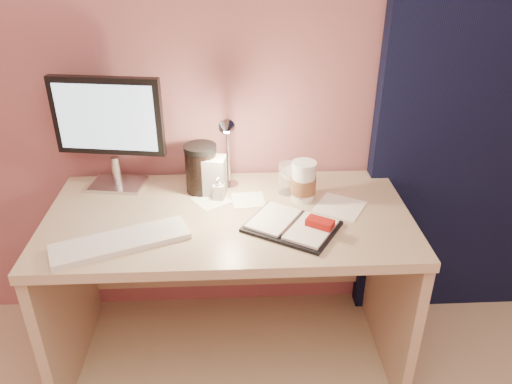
{
  "coord_description": "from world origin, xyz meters",
  "views": [
    {
      "loc": [
        0.03,
        -0.27,
        1.72
      ],
      "look_at": [
        0.1,
        1.33,
        0.85
      ],
      "focal_mm": 35.0,
      "sensor_mm": 36.0,
      "label": 1
    }
  ],
  "objects_px": {
    "lotion_bottle": "(219,188)",
    "monitor": "(109,123)",
    "planner": "(294,225)",
    "coffee_cup": "(303,182)",
    "product_box": "(213,176)",
    "desk": "(230,251)",
    "desk_lamp": "(228,148)",
    "bowl": "(294,175)",
    "keyboard": "(121,241)",
    "clear_cup": "(287,178)",
    "dark_jar": "(201,171)"
  },
  "relations": [
    {
      "from": "lotion_bottle",
      "to": "monitor",
      "type": "bearing_deg",
      "value": 162.61
    },
    {
      "from": "planner",
      "to": "coffee_cup",
      "type": "distance_m",
      "value": 0.23
    },
    {
      "from": "product_box",
      "to": "desk",
      "type": "bearing_deg",
      "value": -47.16
    },
    {
      "from": "desk",
      "to": "desk_lamp",
      "type": "relative_size",
      "value": 4.06
    },
    {
      "from": "coffee_cup",
      "to": "bowl",
      "type": "xyz_separation_m",
      "value": [
        -0.02,
        0.18,
        -0.06
      ]
    },
    {
      "from": "product_box",
      "to": "keyboard",
      "type": "bearing_deg",
      "value": -121.63
    },
    {
      "from": "planner",
      "to": "coffee_cup",
      "type": "height_order",
      "value": "coffee_cup"
    },
    {
      "from": "clear_cup",
      "to": "lotion_bottle",
      "type": "relative_size",
      "value": 1.32
    },
    {
      "from": "dark_jar",
      "to": "product_box",
      "type": "relative_size",
      "value": 1.13
    },
    {
      "from": "clear_cup",
      "to": "bowl",
      "type": "xyz_separation_m",
      "value": [
        0.04,
        0.12,
        -0.05
      ]
    },
    {
      "from": "clear_cup",
      "to": "dark_jar",
      "type": "distance_m",
      "value": 0.35
    },
    {
      "from": "desk",
      "to": "coffee_cup",
      "type": "height_order",
      "value": "coffee_cup"
    },
    {
      "from": "bowl",
      "to": "product_box",
      "type": "distance_m",
      "value": 0.37
    },
    {
      "from": "planner",
      "to": "coffee_cup",
      "type": "bearing_deg",
      "value": 106.49
    },
    {
      "from": "keyboard",
      "to": "coffee_cup",
      "type": "distance_m",
      "value": 0.74
    },
    {
      "from": "desk",
      "to": "planner",
      "type": "bearing_deg",
      "value": -37.84
    },
    {
      "from": "planner",
      "to": "dark_jar",
      "type": "xyz_separation_m",
      "value": [
        -0.35,
        0.31,
        0.08
      ]
    },
    {
      "from": "clear_cup",
      "to": "lotion_bottle",
      "type": "bearing_deg",
      "value": -170.94
    },
    {
      "from": "monitor",
      "to": "product_box",
      "type": "bearing_deg",
      "value": -2.78
    },
    {
      "from": "coffee_cup",
      "to": "dark_jar",
      "type": "distance_m",
      "value": 0.42
    },
    {
      "from": "desk",
      "to": "desk_lamp",
      "type": "xyz_separation_m",
      "value": [
        0.0,
        0.06,
        0.44
      ]
    },
    {
      "from": "clear_cup",
      "to": "desk_lamp",
      "type": "height_order",
      "value": "desk_lamp"
    },
    {
      "from": "desk",
      "to": "coffee_cup",
      "type": "relative_size",
      "value": 8.58
    },
    {
      "from": "coffee_cup",
      "to": "product_box",
      "type": "relative_size",
      "value": 1.01
    },
    {
      "from": "desk",
      "to": "dark_jar",
      "type": "bearing_deg",
      "value": 131.51
    },
    {
      "from": "desk",
      "to": "coffee_cup",
      "type": "distance_m",
      "value": 0.43
    },
    {
      "from": "desk",
      "to": "monitor",
      "type": "relative_size",
      "value": 2.96
    },
    {
      "from": "monitor",
      "to": "desk_lamp",
      "type": "relative_size",
      "value": 1.37
    },
    {
      "from": "keyboard",
      "to": "lotion_bottle",
      "type": "distance_m",
      "value": 0.45
    },
    {
      "from": "product_box",
      "to": "bowl",
      "type": "bearing_deg",
      "value": 28.06
    },
    {
      "from": "coffee_cup",
      "to": "dark_jar",
      "type": "xyz_separation_m",
      "value": [
        -0.41,
        0.09,
        0.01
      ]
    },
    {
      "from": "desk_lamp",
      "to": "keyboard",
      "type": "bearing_deg",
      "value": -139.01
    },
    {
      "from": "desk",
      "to": "coffee_cup",
      "type": "bearing_deg",
      "value": 5.62
    },
    {
      "from": "clear_cup",
      "to": "desk_lamp",
      "type": "distance_m",
      "value": 0.28
    },
    {
      "from": "planner",
      "to": "dark_jar",
      "type": "height_order",
      "value": "dark_jar"
    },
    {
      "from": "product_box",
      "to": "monitor",
      "type": "bearing_deg",
      "value": 178.19
    },
    {
      "from": "monitor",
      "to": "planner",
      "type": "height_order",
      "value": "monitor"
    },
    {
      "from": "lotion_bottle",
      "to": "product_box",
      "type": "relative_size",
      "value": 0.61
    },
    {
      "from": "monitor",
      "to": "clear_cup",
      "type": "relative_size",
      "value": 3.62
    },
    {
      "from": "lotion_bottle",
      "to": "desk_lamp",
      "type": "distance_m",
      "value": 0.17
    },
    {
      "from": "desk",
      "to": "lotion_bottle",
      "type": "distance_m",
      "value": 0.28
    },
    {
      "from": "keyboard",
      "to": "product_box",
      "type": "relative_size",
      "value": 2.94
    },
    {
      "from": "planner",
      "to": "lotion_bottle",
      "type": "height_order",
      "value": "lotion_bottle"
    },
    {
      "from": "dark_jar",
      "to": "planner",
      "type": "bearing_deg",
      "value": -41.56
    },
    {
      "from": "planner",
      "to": "desk_lamp",
      "type": "bearing_deg",
      "value": 165.12
    },
    {
      "from": "keyboard",
      "to": "product_box",
      "type": "height_order",
      "value": "product_box"
    },
    {
      "from": "desk",
      "to": "monitor",
      "type": "distance_m",
      "value": 0.71
    },
    {
      "from": "monitor",
      "to": "desk_lamp",
      "type": "bearing_deg",
      "value": -4.86
    },
    {
      "from": "monitor",
      "to": "coffee_cup",
      "type": "height_order",
      "value": "monitor"
    },
    {
      "from": "desk",
      "to": "monitor",
      "type": "height_order",
      "value": "monitor"
    }
  ]
}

